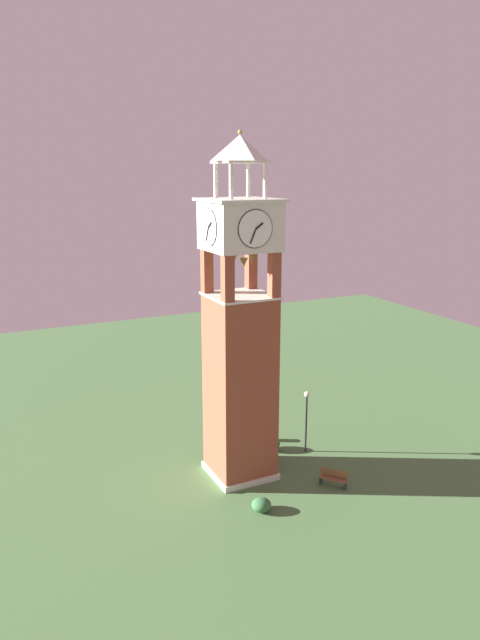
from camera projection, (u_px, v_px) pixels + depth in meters
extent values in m
plane|color=#476B3D|center=(240.00, 473.00, 35.31)|extent=(80.00, 80.00, 0.00)
cube|color=brown|center=(240.00, 388.00, 33.99)|extent=(3.34, 3.34, 10.80)
cube|color=silver|center=(240.00, 470.00, 35.26)|extent=(3.54, 3.54, 0.35)
cube|color=black|center=(265.00, 450.00, 35.74)|extent=(1.10, 0.04, 2.20)
cylinder|color=silver|center=(265.00, 428.00, 35.40)|extent=(1.10, 0.04, 1.10)
cube|color=brown|center=(274.00, 276.00, 31.74)|extent=(0.56, 0.56, 2.59)
cube|color=brown|center=(251.00, 268.00, 34.16)|extent=(0.56, 0.56, 2.59)
cube|color=brown|center=(228.00, 280.00, 30.56)|extent=(0.56, 0.56, 2.59)
cube|color=brown|center=(207.00, 272.00, 32.98)|extent=(0.56, 0.56, 2.59)
cube|color=silver|center=(240.00, 296.00, 32.66)|extent=(3.50, 3.50, 0.12)
cone|color=brown|center=(233.00, 259.00, 32.80)|extent=(0.55, 0.55, 0.41)
cone|color=brown|center=(227.00, 262.00, 31.95)|extent=(0.47, 0.47, 0.51)
cone|color=brown|center=(244.00, 263.00, 31.49)|extent=(0.45, 0.45, 0.52)
cone|color=brown|center=(252.00, 260.00, 32.52)|extent=(0.37, 0.37, 0.51)
cube|color=silver|center=(240.00, 226.00, 31.73)|extent=(3.58, 3.58, 2.61)
cylinder|color=white|center=(269.00, 225.00, 32.49)|extent=(1.98, 0.05, 1.98)
torus|color=black|center=(269.00, 225.00, 32.49)|extent=(2.00, 0.06, 2.00)
cube|color=black|center=(272.00, 222.00, 32.31)|extent=(0.46, 0.03, 0.36)
cube|color=black|center=(269.00, 231.00, 32.74)|extent=(0.37, 0.03, 0.75)
cylinder|color=white|center=(209.00, 227.00, 30.96)|extent=(1.98, 0.05, 1.98)
torus|color=black|center=(209.00, 227.00, 30.96)|extent=(2.00, 0.06, 2.00)
cube|color=black|center=(210.00, 225.00, 30.72)|extent=(0.46, 0.03, 0.36)
cube|color=black|center=(207.00, 234.00, 31.16)|extent=(0.37, 0.03, 0.75)
cylinder|color=white|center=(255.00, 229.00, 30.15)|extent=(0.05, 1.98, 1.98)
torus|color=black|center=(255.00, 229.00, 30.15)|extent=(0.06, 2.00, 2.00)
cube|color=black|center=(259.00, 226.00, 30.15)|extent=(0.03, 0.46, 0.36)
cube|color=black|center=(253.00, 236.00, 30.12)|extent=(0.03, 0.37, 0.75)
cylinder|color=white|center=(226.00, 224.00, 33.30)|extent=(0.05, 1.98, 1.98)
torus|color=black|center=(226.00, 224.00, 33.30)|extent=(0.06, 2.00, 2.00)
cube|color=black|center=(229.00, 221.00, 33.41)|extent=(0.03, 0.46, 0.36)
cube|color=black|center=(223.00, 230.00, 33.38)|extent=(0.03, 0.37, 0.75)
cube|color=silver|center=(240.00, 200.00, 31.39)|extent=(3.94, 3.94, 0.16)
cylinder|color=silver|center=(265.00, 181.00, 30.71)|extent=(0.22, 0.22, 1.81)
cylinder|color=silver|center=(248.00, 181.00, 32.42)|extent=(0.22, 0.22, 1.81)
cylinder|color=silver|center=(231.00, 181.00, 29.87)|extent=(0.22, 0.22, 1.81)
cylinder|color=silver|center=(216.00, 181.00, 31.59)|extent=(0.22, 0.22, 1.81)
cube|color=silver|center=(240.00, 162.00, 30.91)|extent=(2.41, 2.41, 0.12)
pyramid|color=silver|center=(240.00, 148.00, 30.74)|extent=(2.41, 2.41, 1.33)
sphere|color=#B79338|center=(240.00, 132.00, 30.55)|extent=(0.24, 0.24, 0.24)
cube|color=brown|center=(333.00, 479.00, 33.72)|extent=(1.52, 1.34, 0.06)
cube|color=brown|center=(334.00, 473.00, 33.82)|extent=(1.28, 1.04, 0.44)
cube|color=#2D2D33|center=(345.00, 485.00, 33.48)|extent=(0.31, 0.36, 0.42)
cube|color=#2D2D33|center=(321.00, 480.00, 34.08)|extent=(0.31, 0.36, 0.42)
cylinder|color=black|center=(306.00, 424.00, 37.58)|extent=(0.12, 0.12, 3.74)
sphere|color=#F9EFCC|center=(307.00, 394.00, 37.08)|extent=(0.36, 0.36, 0.36)
cylinder|color=#2D2D33|center=(264.00, 435.00, 39.49)|extent=(0.52, 0.52, 0.80)
ellipsoid|color=#336638|center=(271.00, 443.00, 38.10)|extent=(1.12, 1.12, 0.94)
ellipsoid|color=#336638|center=(217.00, 453.00, 37.04)|extent=(0.70, 0.70, 0.71)
ellipsoid|color=#336638|center=(261.00, 505.00, 31.25)|extent=(1.05, 1.05, 0.70)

